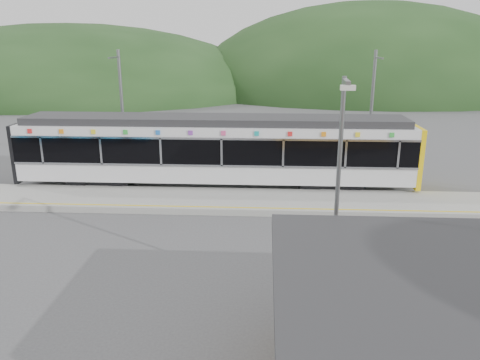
{
  "coord_description": "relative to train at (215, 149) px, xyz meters",
  "views": [
    {
      "loc": [
        1.21,
        -17.63,
        7.43
      ],
      "look_at": [
        0.15,
        1.0,
        1.88
      ],
      "focal_mm": 35.0,
      "sensor_mm": 36.0,
      "label": 1
    }
  ],
  "objects": [
    {
      "name": "hills",
      "position": [
        7.62,
        -0.71,
        -2.06
      ],
      "size": [
        146.0,
        149.0,
        26.0
      ],
      "color": "#1E3D19",
      "rests_on": "ground"
    },
    {
      "name": "train",
      "position": [
        0.0,
        0.0,
        0.0
      ],
      "size": [
        20.44,
        3.01,
        3.74
      ],
      "color": "black",
      "rests_on": "ground"
    },
    {
      "name": "catenary_mast_east",
      "position": [
        8.43,
        2.56,
        1.58
      ],
      "size": [
        0.18,
        1.8,
        7.0
      ],
      "color": "slate",
      "rests_on": "ground"
    },
    {
      "name": "lamp_post",
      "position": [
        4.6,
        -11.59,
        1.85
      ],
      "size": [
        0.36,
        1.15,
        6.59
      ],
      "rotation": [
        0.0,
        0.0,
        -0.07
      ],
      "color": "slate",
      "rests_on": "ground"
    },
    {
      "name": "platform",
      "position": [
        1.43,
        -2.7,
        -1.91
      ],
      "size": [
        26.0,
        3.2,
        0.3
      ],
      "primitive_type": "cube",
      "color": "#9E9E99",
      "rests_on": "ground"
    },
    {
      "name": "catenary_mast_west",
      "position": [
        -5.57,
        2.56,
        1.58
      ],
      "size": [
        0.18,
        1.8,
        7.0
      ],
      "color": "slate",
      "rests_on": "ground"
    },
    {
      "name": "yellow_line",
      "position": [
        1.43,
        -4.0,
        -1.76
      ],
      "size": [
        26.0,
        0.1,
        0.01
      ],
      "primitive_type": "cube",
      "color": "yellow",
      "rests_on": "platform"
    },
    {
      "name": "ground",
      "position": [
        1.43,
        -6.0,
        -2.06
      ],
      "size": [
        120.0,
        120.0,
        0.0
      ],
      "primitive_type": "plane",
      "color": "#4C4C4F",
      "rests_on": "ground"
    }
  ]
}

